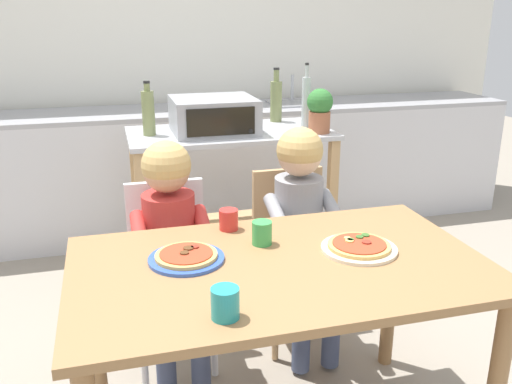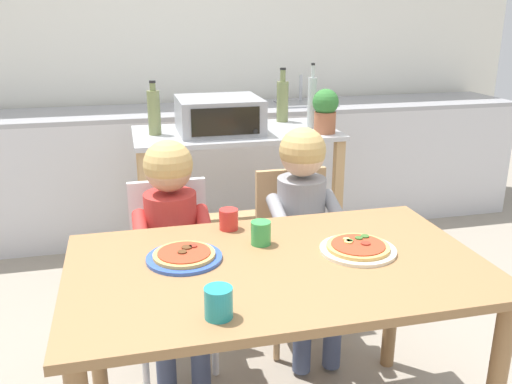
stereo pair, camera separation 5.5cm
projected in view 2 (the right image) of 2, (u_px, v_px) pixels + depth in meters
ground_plane at (224, 305)px, 3.00m from camera, size 10.84×10.84×0.00m
back_wall_tiled at (181, 37)px, 4.07m from camera, size 5.42×0.14×2.70m
kitchen_counter at (192, 169)px, 3.98m from camera, size 4.88×0.60×1.08m
kitchen_island_cart at (236, 182)px, 3.14m from camera, size 1.12×0.57×0.90m
toaster_oven at (219, 115)px, 2.99m from camera, size 0.44×0.41×0.19m
bottle_brown_beer at (312, 102)px, 3.08m from camera, size 0.05×0.05×0.36m
bottle_clear_vinegar at (283, 100)px, 3.27m from camera, size 0.07×0.07×0.32m
bottle_tall_green_wine at (154, 112)px, 2.91m from camera, size 0.07×0.07×0.29m
potted_herb_plant at (325, 109)px, 2.95m from camera, size 0.14×0.14×0.24m
dining_table at (277, 290)px, 1.84m from camera, size 1.37×0.81×0.74m
dining_chair_left at (172, 260)px, 2.43m from camera, size 0.36×0.36×0.81m
dining_chair_right at (296, 243)px, 2.61m from camera, size 0.36×0.36×0.81m
child_in_red_shirt at (172, 229)px, 2.26m from camera, size 0.32×0.42×1.02m
child_in_grey_shirt at (305, 212)px, 2.43m from camera, size 0.32×0.42×1.03m
pizza_plate_blue_rimmed at (184, 256)px, 1.83m from camera, size 0.25×0.25×0.03m
pizza_plate_cream at (358, 248)px, 1.89m from camera, size 0.26×0.26×0.03m
drinking_cup_red at (229, 219)px, 2.08m from camera, size 0.07×0.07×0.08m
drinking_cup_teal at (219, 303)px, 1.47m from camera, size 0.08×0.08×0.09m
drinking_cup_green at (261, 233)px, 1.94m from camera, size 0.07×0.07×0.08m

